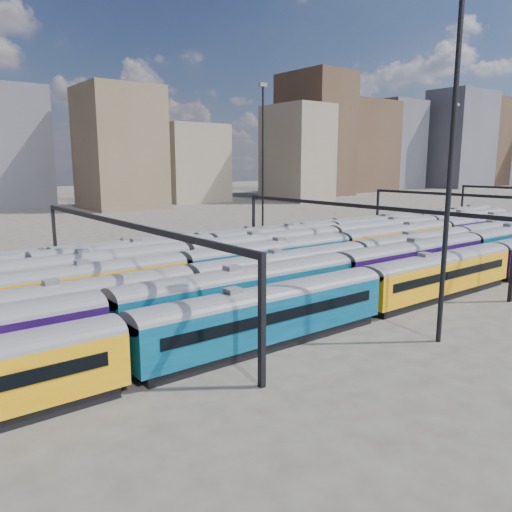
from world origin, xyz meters
TOP-DOWN VIEW (x-y plane):
  - ground at (0.00, 0.00)m, footprint 500.00×500.00m
  - rake_0 at (5.90, -15.00)m, footprint 106.60×3.12m
  - rake_1 at (20.06, -10.00)m, footprint 135.92×3.31m
  - rake_2 at (5.21, -5.00)m, footprint 127.65×3.11m
  - rake_3 at (-13.96, 0.00)m, footprint 132.64×3.23m
  - rake_4 at (0.51, 5.00)m, footprint 112.49×3.29m
  - rake_5 at (-14.97, 10.00)m, footprint 148.97×3.11m
  - rake_6 at (15.21, 15.00)m, footprint 112.06×2.74m
  - gantry_1 at (-20.00, 0.00)m, footprint 0.35×40.35m
  - gantry_2 at (10.00, 0.00)m, footprint 0.35×40.35m
  - gantry_3 at (40.00, 0.00)m, footprint 0.35×40.35m
  - mast_2 at (-5.00, -22.00)m, footprint 1.40×0.50m
  - mast_3 at (15.00, 24.00)m, footprint 1.40×0.50m
  - mast_5 at (65.00, 20.00)m, footprint 1.40×0.50m
  - skyline at (104.75, 105.73)m, footprint 399.22×60.48m

SIDE VIEW (x-z plane):
  - ground at x=0.00m, z-range 0.00..0.00m
  - rake_6 at x=15.21m, z-range 0.11..4.70m
  - rake_5 at x=-14.97m, z-range 0.13..5.38m
  - rake_2 at x=5.21m, z-range 0.13..5.38m
  - rake_0 at x=5.90m, z-range 0.13..5.39m
  - rake_3 at x=-13.96m, z-range 0.14..5.59m
  - rake_4 at x=0.51m, z-range 0.14..5.70m
  - rake_1 at x=20.06m, z-range 0.14..5.73m
  - gantry_1 at x=-20.00m, z-range 2.78..10.80m
  - gantry_2 at x=10.00m, z-range 2.78..10.80m
  - gantry_3 at x=40.00m, z-range 2.78..10.80m
  - mast_2 at x=-5.00m, z-range 1.17..26.77m
  - mast_3 at x=15.00m, z-range 1.17..26.77m
  - mast_5 at x=65.00m, z-range 1.17..26.77m
  - skyline at x=104.75m, z-range -4.18..45.85m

